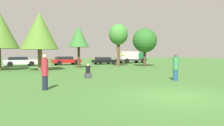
% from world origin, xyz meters
% --- Properties ---
extents(ground_plane, '(120.00, 120.00, 0.00)m').
position_xyz_m(ground_plane, '(0.00, 0.00, 0.00)').
color(ground_plane, '#3D6B2D').
extents(person_thrower, '(0.32, 0.32, 1.80)m').
position_xyz_m(person_thrower, '(-4.69, 4.20, 0.92)').
color(person_thrower, '#191E33').
rests_on(person_thrower, ground).
extents(person_catcher, '(0.38, 0.38, 1.81)m').
position_xyz_m(person_catcher, '(3.79, 3.85, 0.91)').
color(person_catcher, navy).
rests_on(person_catcher, ground).
extents(frisbee, '(0.24, 0.24, 0.11)m').
position_xyz_m(frisbee, '(-0.05, 4.37, 1.73)').
color(frisbee, yellow).
extents(bystander_sitting, '(0.44, 0.37, 1.07)m').
position_xyz_m(bystander_sitting, '(-0.94, 7.81, 0.43)').
color(bystander_sitting, '#3F3F47').
rests_on(bystander_sitting, ground).
extents(tree_2, '(3.92, 3.92, 6.12)m').
position_xyz_m(tree_2, '(-2.84, 16.67, 4.14)').
color(tree_2, brown).
rests_on(tree_2, ground).
extents(tree_3, '(2.58, 2.58, 5.13)m').
position_xyz_m(tree_3, '(2.11, 18.59, 3.81)').
color(tree_3, '#473323').
rests_on(tree_3, ground).
extents(tree_4, '(2.54, 2.54, 5.73)m').
position_xyz_m(tree_4, '(7.58, 18.32, 4.21)').
color(tree_4, brown).
rests_on(tree_4, ground).
extents(tree_5, '(3.29, 3.29, 5.17)m').
position_xyz_m(tree_5, '(10.80, 16.76, 3.50)').
color(tree_5, '#473323').
rests_on(tree_5, ground).
extents(parked_car_white, '(4.40, 2.14, 1.29)m').
position_xyz_m(parked_car_white, '(-4.10, 25.43, 0.70)').
color(parked_car_white, silver).
rests_on(parked_car_white, ground).
extents(parked_car_red, '(4.31, 2.02, 1.28)m').
position_xyz_m(parked_car_red, '(2.39, 25.35, 0.69)').
color(parked_car_red, red).
rests_on(parked_car_red, ground).
extents(parked_car_black, '(3.87, 2.13, 1.14)m').
position_xyz_m(parked_car_black, '(8.48, 24.56, 0.60)').
color(parked_car_black, black).
rests_on(parked_car_black, ground).
extents(delivery_truck_green, '(5.60, 2.40, 2.09)m').
position_xyz_m(delivery_truck_green, '(14.12, 25.37, 1.18)').
color(delivery_truck_green, '#2D2D33').
rests_on(delivery_truck_green, ground).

